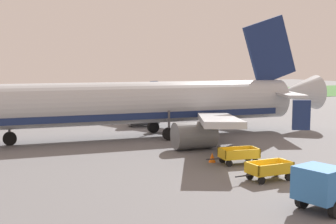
{
  "coord_description": "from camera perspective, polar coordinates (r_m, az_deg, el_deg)",
  "views": [
    {
      "loc": [
        -19.34,
        -19.69,
        6.78
      ],
      "look_at": [
        -1.69,
        11.38,
        2.8
      ],
      "focal_mm": 48.48,
      "sensor_mm": 36.0,
      "label": 1
    }
  ],
  "objects": [
    {
      "name": "service_truck_beside_carts",
      "position": [
        22.1,
        19.18,
        -8.89
      ],
      "size": [
        4.61,
        2.54,
        2.1
      ],
      "color": "slate",
      "rests_on": "ground"
    },
    {
      "name": "traffic_cone_near_plane",
      "position": [
        34.2,
        8.49,
        -4.65
      ],
      "size": [
        0.44,
        0.44,
        0.58
      ],
      "primitive_type": "cone",
      "color": "orange",
      "rests_on": "ground"
    },
    {
      "name": "grass_strip",
      "position": [
        77.64,
        -15.06,
        1.15
      ],
      "size": [
        220.0,
        28.0,
        0.06
      ],
      "primitive_type": "cube",
      "color": "#3D7033",
      "rests_on": "ground"
    },
    {
      "name": "traffic_cone_mid_apron",
      "position": [
        30.98,
        5.58,
        -5.7
      ],
      "size": [
        0.49,
        0.49,
        0.65
      ],
      "primitive_type": "cone",
      "color": "orange",
      "rests_on": "ground"
    },
    {
      "name": "baggage_cart_second_in_row",
      "position": [
        30.58,
        8.87,
        -5.37
      ],
      "size": [
        3.62,
        1.97,
        1.07
      ],
      "color": "gold",
      "rests_on": "ground"
    },
    {
      "name": "airplane",
      "position": [
        40.54,
        -2.89,
        1.07
      ],
      "size": [
        37.57,
        30.31,
        11.34
      ],
      "color": "#B2B7BC",
      "rests_on": "ground"
    },
    {
      "name": "ground_plane",
      "position": [
        28.42,
        14.58,
        -7.66
      ],
      "size": [
        220.0,
        220.0,
        0.0
      ],
      "primitive_type": "plane",
      "color": "slate"
    },
    {
      "name": "baggage_cart_nearest",
      "position": [
        26.83,
        12.59,
        -7.11
      ],
      "size": [
        3.6,
        1.6,
        1.07
      ],
      "color": "gold",
      "rests_on": "ground"
    }
  ]
}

